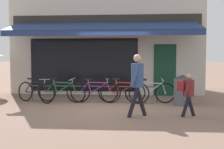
% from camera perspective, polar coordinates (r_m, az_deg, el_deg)
% --- Properties ---
extents(ground_plane, '(160.00, 160.00, 0.00)m').
position_cam_1_polar(ground_plane, '(8.88, -0.29, -6.69)').
color(ground_plane, '#846656').
extents(shop_front, '(8.21, 4.63, 5.24)m').
position_cam_1_polar(shop_front, '(13.21, -0.73, 8.08)').
color(shop_front, beige).
rests_on(shop_front, ground_plane).
extents(bike_rack_rail, '(4.56, 0.04, 0.57)m').
position_cam_1_polar(bike_rack_rail, '(9.93, -3.78, -2.76)').
color(bike_rack_rail, '#47494F').
rests_on(bike_rack_rail, ground_plane).
extents(bicycle_black, '(1.60, 0.83, 0.85)m').
position_cam_1_polar(bicycle_black, '(10.16, -15.23, -3.36)').
color(bicycle_black, black).
rests_on(bicycle_black, ground_plane).
extents(bicycle_green, '(1.82, 0.60, 0.86)m').
position_cam_1_polar(bicycle_green, '(9.98, -10.33, -3.40)').
color(bicycle_green, black).
rests_on(bicycle_green, ground_plane).
extents(bicycle_purple, '(1.79, 0.52, 0.86)m').
position_cam_1_polar(bicycle_purple, '(9.75, -3.46, -3.50)').
color(bicycle_purple, black).
rests_on(bicycle_purple, ground_plane).
extents(bicycle_red, '(1.79, 0.52, 0.86)m').
position_cam_1_polar(bicycle_red, '(9.63, 2.28, -3.57)').
color(bicycle_red, black).
rests_on(bicycle_red, ground_plane).
extents(bicycle_silver, '(1.74, 0.52, 0.86)m').
position_cam_1_polar(bicycle_silver, '(9.71, 7.76, -3.58)').
color(bicycle_silver, black).
rests_on(bicycle_silver, ground_plane).
extents(pedestrian_adult, '(0.54, 0.60, 1.67)m').
position_cam_1_polar(pedestrian_adult, '(7.44, 5.15, -0.75)').
color(pedestrian_adult, black).
rests_on(pedestrian_adult, ground_plane).
extents(pedestrian_child, '(0.49, 0.46, 1.16)m').
position_cam_1_polar(pedestrian_child, '(7.72, 15.07, -3.05)').
color(pedestrian_child, black).
rests_on(pedestrian_child, ground_plane).
extents(litter_bin, '(0.59, 0.59, 1.00)m').
position_cam_1_polar(litter_bin, '(9.51, 14.16, -3.05)').
color(litter_bin, '#515459').
rests_on(litter_bin, ground_plane).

